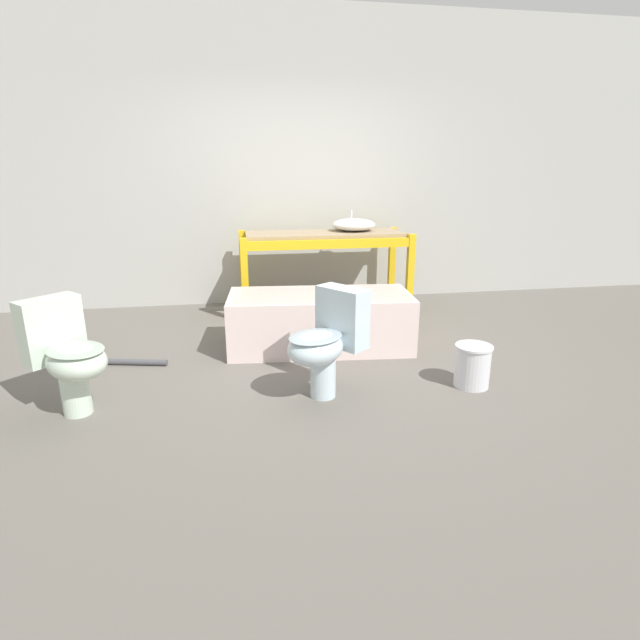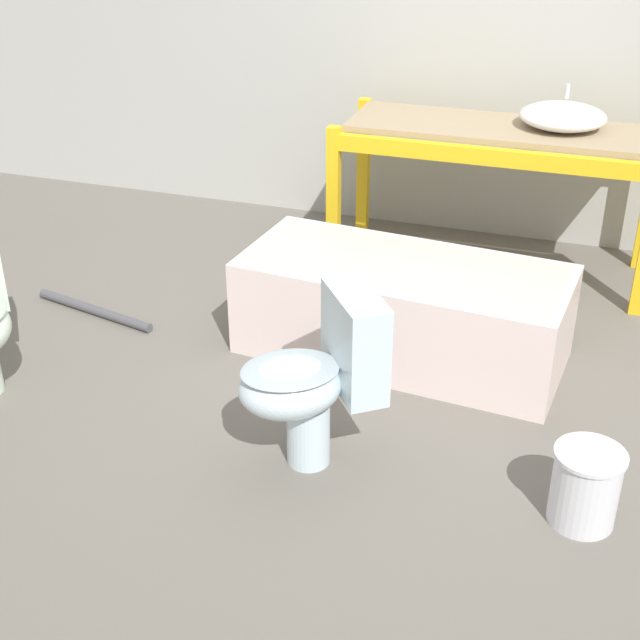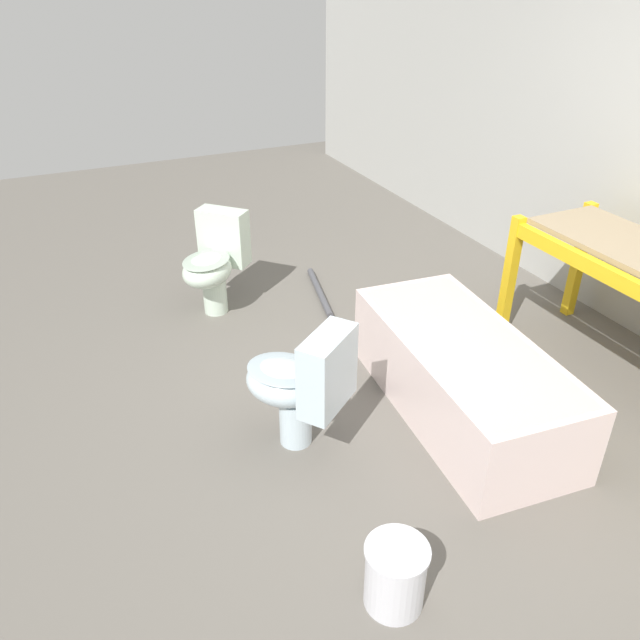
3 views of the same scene
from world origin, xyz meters
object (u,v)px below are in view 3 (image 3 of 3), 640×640
at_px(toilet_near, 214,261).
at_px(toilet_far, 300,383).
at_px(bathtub_main, 462,371).
at_px(bucket_white, 395,574).

relative_size(toilet_near, toilet_far, 1.00).
distance_m(bathtub_main, toilet_near, 2.02).
height_order(toilet_near, toilet_far, same).
distance_m(bathtub_main, bucket_white, 1.39).
distance_m(bathtub_main, toilet_far, 0.98).
height_order(bathtub_main, bucket_white, bathtub_main).
height_order(toilet_far, bucket_white, toilet_far).
xyz_separation_m(bathtub_main, toilet_far, (-0.12, -0.96, 0.13)).
distance_m(toilet_near, bucket_white, 2.75).
bearing_deg(toilet_far, bucket_white, 50.97).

